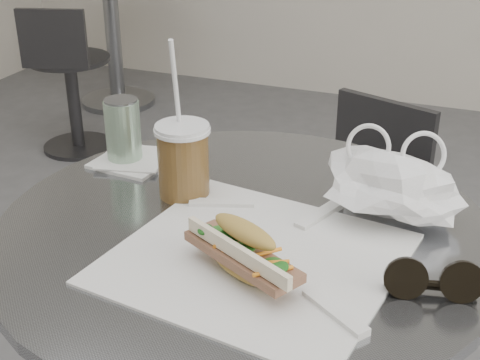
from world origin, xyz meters
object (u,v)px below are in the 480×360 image
at_px(chair_far, 348,246).
at_px(banh_mi, 243,251).
at_px(iced_coffee, 183,159).
at_px(sunglasses, 433,282).
at_px(drink_can, 123,131).
at_px(bg_chair, 69,88).
at_px(bg_table, 112,19).

bearing_deg(chair_far, banh_mi, 111.67).
xyz_separation_m(chair_far, iced_coffee, (-0.16, -0.64, 0.50)).
height_order(sunglasses, drink_can, drink_can).
distance_m(bg_chair, banh_mi, 2.29).
relative_size(banh_mi, iced_coffee, 0.90).
xyz_separation_m(chair_far, sunglasses, (0.26, -0.78, 0.46)).
height_order(bg_table, bg_chair, bg_table).
relative_size(banh_mi, drink_can, 1.97).
relative_size(bg_chair, iced_coffee, 2.60).
bearing_deg(chair_far, bg_chair, -9.96).
xyz_separation_m(sunglasses, drink_can, (-0.57, 0.22, 0.04)).
xyz_separation_m(bg_chair, drink_can, (1.15, -1.42, 0.49)).
distance_m(bg_chair, iced_coffee, 2.05).
bearing_deg(drink_can, banh_mi, -38.32).
relative_size(bg_table, chair_far, 1.09).
height_order(banh_mi, iced_coffee, iced_coffee).
bearing_deg(bg_table, iced_coffee, -55.51).
xyz_separation_m(chair_far, drink_can, (-0.31, -0.57, 0.49)).
xyz_separation_m(banh_mi, iced_coffee, (-0.18, 0.19, 0.02)).
bearing_deg(sunglasses, chair_far, 93.74).
bearing_deg(banh_mi, bg_chair, 159.12).
bearing_deg(iced_coffee, banh_mi, -46.55).
relative_size(bg_chair, sunglasses, 5.47).
bearing_deg(drink_can, sunglasses, -20.85).
bearing_deg(bg_chair, bg_table, 87.07).
bearing_deg(sunglasses, drink_can, 144.54).
bearing_deg(iced_coffee, drink_can, 153.81).
bearing_deg(banh_mi, chair_far, 119.10).
xyz_separation_m(bg_chair, banh_mi, (1.49, -1.68, 0.47)).
bearing_deg(bg_table, banh_mi, -54.71).
distance_m(chair_far, drink_can, 0.81).
height_order(chair_far, sunglasses, sunglasses).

